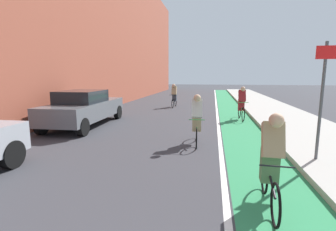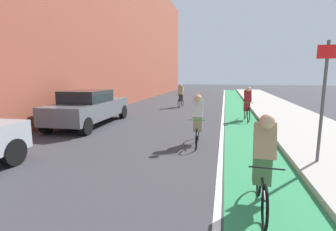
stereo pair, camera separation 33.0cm
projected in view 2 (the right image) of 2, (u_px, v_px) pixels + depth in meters
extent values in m
plane|color=#38383D|center=(182.00, 110.00, 15.68)|extent=(90.66, 90.66, 0.00)
cube|color=#2D8451|center=(237.00, 108.00, 16.85)|extent=(1.60, 41.21, 0.00)
cube|color=white|center=(223.00, 107.00, 17.05)|extent=(0.12, 41.21, 0.00)
cube|color=#A8A59E|center=(275.00, 108.00, 16.31)|extent=(3.24, 41.21, 0.14)
cube|color=#9E4C38|center=(106.00, 25.00, 18.01)|extent=(3.00, 41.21, 11.52)
cylinder|color=black|center=(13.00, 152.00, 5.97)|extent=(0.23, 0.66, 0.66)
cube|color=#595B60|center=(90.00, 109.00, 10.91)|extent=(1.95, 4.86, 0.70)
cube|color=black|center=(87.00, 97.00, 10.58)|extent=(1.64, 2.07, 0.55)
cylinder|color=black|center=(93.00, 111.00, 12.90)|extent=(0.24, 0.67, 0.66)
cylinder|color=black|center=(123.00, 112.00, 12.61)|extent=(0.24, 0.67, 0.66)
cylinder|color=black|center=(46.00, 125.00, 9.32)|extent=(0.24, 0.67, 0.66)
cylinder|color=black|center=(86.00, 126.00, 9.02)|extent=(0.24, 0.67, 0.66)
torus|color=black|center=(265.00, 207.00, 3.49)|extent=(0.07, 0.64, 0.64)
torus|color=black|center=(259.00, 178.00, 4.48)|extent=(0.07, 0.64, 0.64)
cylinder|color=black|center=(262.00, 178.00, 3.95)|extent=(0.08, 0.96, 0.33)
cylinder|color=black|center=(261.00, 169.00, 4.11)|extent=(0.04, 0.12, 0.55)
cylinder|color=black|center=(267.00, 168.00, 3.47)|extent=(0.48, 0.05, 0.02)
cube|color=#4C7247|center=(262.00, 167.00, 4.03)|extent=(0.29, 0.25, 0.56)
cube|color=tan|center=(265.00, 141.00, 3.83)|extent=(0.34, 0.41, 0.60)
sphere|color=tan|center=(267.00, 121.00, 3.63)|extent=(0.22, 0.22, 0.22)
torus|color=black|center=(196.00, 139.00, 7.30)|extent=(0.08, 0.62, 0.62)
torus|color=black|center=(198.00, 131.00, 8.32)|extent=(0.08, 0.62, 0.62)
cylinder|color=#338C3F|center=(197.00, 128.00, 7.77)|extent=(0.10, 0.96, 0.33)
cylinder|color=#338C3F|center=(198.00, 124.00, 7.94)|extent=(0.04, 0.12, 0.55)
cylinder|color=#338C3F|center=(197.00, 120.00, 7.29)|extent=(0.48, 0.05, 0.02)
cube|color=tan|center=(198.00, 123.00, 7.85)|extent=(0.29, 0.26, 0.56)
cube|color=beige|center=(198.00, 109.00, 7.65)|extent=(0.34, 0.42, 0.60)
sphere|color=tan|center=(198.00, 98.00, 7.45)|extent=(0.22, 0.22, 0.22)
torus|color=black|center=(248.00, 115.00, 11.54)|extent=(0.08, 0.69, 0.69)
torus|color=black|center=(245.00, 112.00, 12.56)|extent=(0.08, 0.69, 0.69)
cylinder|color=#338C3F|center=(247.00, 109.00, 12.02)|extent=(0.10, 0.96, 0.33)
cylinder|color=#338C3F|center=(247.00, 107.00, 12.18)|extent=(0.04, 0.12, 0.55)
cylinder|color=#338C3F|center=(249.00, 103.00, 11.53)|extent=(0.48, 0.05, 0.02)
cube|color=maroon|center=(247.00, 105.00, 12.10)|extent=(0.29, 0.26, 0.56)
cube|color=maroon|center=(248.00, 96.00, 11.90)|extent=(0.34, 0.42, 0.60)
sphere|color=tan|center=(249.00, 89.00, 11.69)|extent=(0.22, 0.22, 0.22)
torus|color=black|center=(179.00, 103.00, 16.49)|extent=(0.07, 0.63, 0.63)
torus|color=black|center=(182.00, 102.00, 17.49)|extent=(0.07, 0.63, 0.63)
cylinder|color=black|center=(181.00, 99.00, 16.96)|extent=(0.08, 0.96, 0.33)
cylinder|color=black|center=(181.00, 98.00, 17.12)|extent=(0.04, 0.12, 0.55)
cylinder|color=black|center=(179.00, 95.00, 16.48)|extent=(0.48, 0.04, 0.02)
cube|color=#333842|center=(181.00, 97.00, 17.03)|extent=(0.29, 0.25, 0.56)
cube|color=tan|center=(181.00, 90.00, 16.84)|extent=(0.34, 0.41, 0.60)
sphere|color=tan|center=(180.00, 86.00, 16.63)|extent=(0.22, 0.22, 0.22)
cylinder|color=#4C4C51|center=(323.00, 103.00, 5.68)|extent=(0.07, 0.07, 2.78)
cube|color=red|center=(328.00, 52.00, 5.48)|extent=(0.44, 0.03, 0.30)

